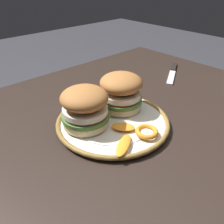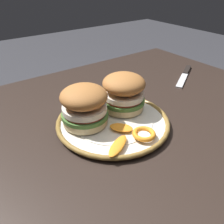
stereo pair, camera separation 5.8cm
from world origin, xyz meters
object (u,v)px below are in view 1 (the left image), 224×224
Objects in this scene: sandwich_half_left at (85,106)px; table_knife at (173,72)px; dinner_plate at (112,122)px; dining_table at (117,155)px; sandwich_half_right at (121,91)px.

sandwich_half_left reaches higher than table_knife.
dinner_plate is 2.51× the size of sandwich_half_left.
dining_table is at bearing -163.77° from table_knife.
dining_table is 0.11m from dinner_plate.
table_knife is at bearing 11.34° from sandwich_half_right.
dining_table is at bearing -37.35° from sandwich_half_left.
sandwich_half_left is at bearing 154.32° from dinner_plate.
sandwich_half_right is 0.38m from table_knife.
table_knife is (0.42, 0.12, 0.10)m from dining_table.
sandwich_half_right is 0.62× the size of table_knife.
sandwich_half_left is at bearing 142.65° from dining_table.
table_knife is (0.43, 0.10, -0.01)m from dinner_plate.
sandwich_half_left is 0.94× the size of sandwich_half_right.
dining_table is at bearing -139.62° from sandwich_half_right.
dinner_plate is 0.09m from sandwich_half_left.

